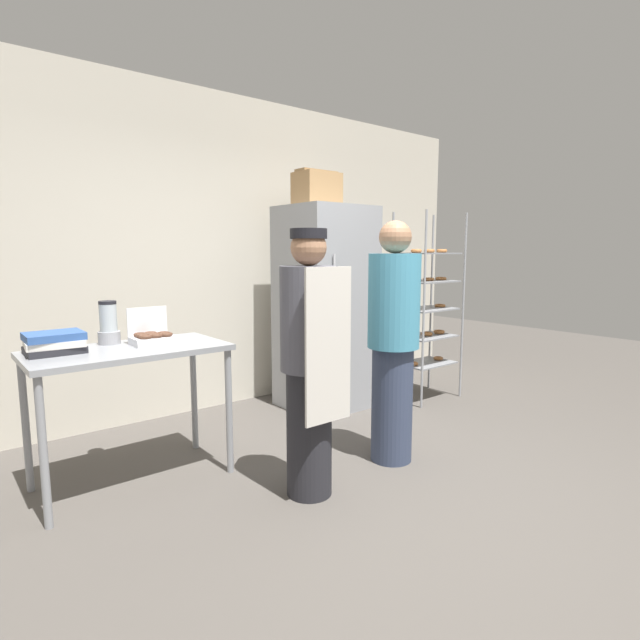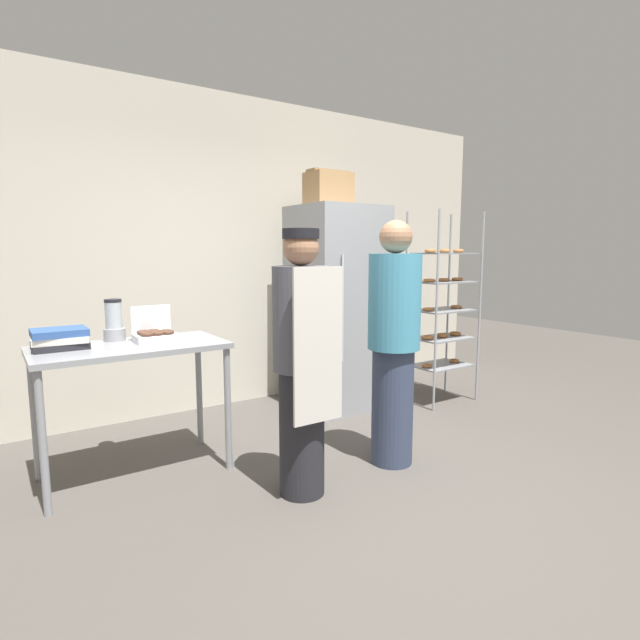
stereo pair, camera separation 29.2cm
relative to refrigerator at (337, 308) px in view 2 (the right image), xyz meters
The scene contains 11 objects.
ground_plane 2.07m from the refrigerator, 115.05° to the right, with size 14.00×14.00×0.00m, color #4C4742.
back_wall 1.17m from the refrigerator, 137.84° to the left, with size 6.40×0.12×2.90m, color beige.
refrigerator is the anchor object (origin of this frame).
baking_rack 1.04m from the refrigerator, 24.18° to the right, with size 0.63×0.42×1.84m.
prep_counter 2.04m from the refrigerator, 166.96° to the right, with size 1.17×0.62×0.87m.
donut_box 1.86m from the refrigerator, 166.85° to the right, with size 0.27×0.19×0.23m.
blender_pitcher 2.04m from the refrigerator, behind, with size 0.14×0.14×0.28m.
binder_stack 2.39m from the refrigerator, behind, with size 0.33×0.27×0.12m.
cardboard_storage_box 1.09m from the refrigerator, 151.09° to the left, with size 0.39×0.28×0.31m.
person_baker 1.77m from the refrigerator, 132.74° to the right, with size 0.34×0.36×1.60m.
person_customer 1.34m from the refrigerator, 109.29° to the right, with size 0.35×0.35×1.67m.
Camera 2 is at (-1.94, -2.07, 1.47)m, focal length 28.00 mm.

